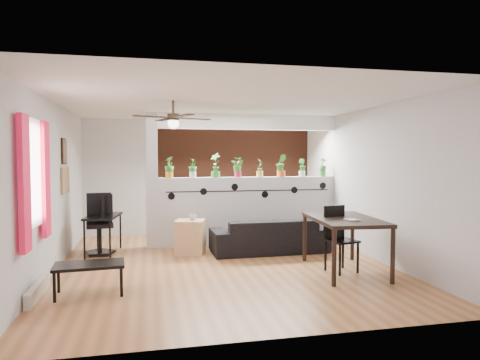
% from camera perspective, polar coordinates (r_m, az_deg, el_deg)
% --- Properties ---
extents(room_shell, '(6.30, 7.10, 2.90)m').
position_cam_1_polar(room_shell, '(6.97, -2.38, -0.62)').
color(room_shell, '#955D30').
rests_on(room_shell, ground).
extents(partition_wall, '(3.60, 0.18, 1.35)m').
position_cam_1_polar(partition_wall, '(8.65, 1.19, -4.07)').
color(partition_wall, '#BCBCC1').
rests_on(partition_wall, ground).
extents(ceiling_header, '(3.60, 0.18, 0.30)m').
position_cam_1_polar(ceiling_header, '(8.61, 1.20, 7.73)').
color(ceiling_header, white).
rests_on(ceiling_header, room_shell).
extents(pier_column, '(0.22, 0.20, 2.60)m').
position_cam_1_polar(pier_column, '(8.36, -11.65, -0.07)').
color(pier_column, '#BCBCC1').
rests_on(pier_column, ground).
extents(brick_panel, '(3.90, 0.05, 2.60)m').
position_cam_1_polar(brick_panel, '(10.03, -0.74, 0.49)').
color(brick_panel, '#A34C2F').
rests_on(brick_panel, ground).
extents(vine_decal, '(3.31, 0.01, 0.30)m').
position_cam_1_polar(vine_decal, '(8.51, 1.34, -1.44)').
color(vine_decal, black).
rests_on(vine_decal, partition_wall).
extents(window_assembly, '(0.09, 1.30, 1.55)m').
position_cam_1_polar(window_assembly, '(5.82, -25.82, 0.43)').
color(window_assembly, white).
rests_on(window_assembly, room_shell).
extents(baseboard_heater, '(0.08, 1.00, 0.18)m').
position_cam_1_polar(baseboard_heater, '(6.04, -25.36, -13.13)').
color(baseboard_heater, silver).
rests_on(baseboard_heater, ground).
extents(corkboard, '(0.03, 0.60, 0.45)m').
position_cam_1_polar(corkboard, '(7.94, -22.26, -0.03)').
color(corkboard, '#987749').
rests_on(corkboard, room_shell).
extents(framed_art, '(0.03, 0.34, 0.44)m').
position_cam_1_polar(framed_art, '(7.88, -22.41, 3.58)').
color(framed_art, '#8C7259').
rests_on(framed_art, room_shell).
extents(ceiling_fan, '(1.19, 1.19, 0.43)m').
position_cam_1_polar(ceiling_fan, '(6.59, -8.89, 7.97)').
color(ceiling_fan, black).
rests_on(ceiling_fan, room_shell).
extents(potted_plant_0, '(0.25, 0.26, 0.41)m').
position_cam_1_polar(potted_plant_0, '(8.36, -9.41, 1.78)').
color(potted_plant_0, orange).
rests_on(potted_plant_0, partition_wall).
extents(potted_plant_1, '(0.17, 0.20, 0.38)m').
position_cam_1_polar(potted_plant_1, '(8.40, -6.33, 1.70)').
color(potted_plant_1, silver).
rests_on(potted_plant_1, partition_wall).
extents(potted_plant_2, '(0.32, 0.32, 0.48)m').
position_cam_1_polar(potted_plant_2, '(8.45, -3.28, 2.07)').
color(potted_plant_2, green).
rests_on(potted_plant_2, partition_wall).
extents(potted_plant_3, '(0.25, 0.24, 0.39)m').
position_cam_1_polar(potted_plant_3, '(8.54, -0.28, 1.79)').
color(potted_plant_3, '#B21C3A').
rests_on(potted_plant_3, partition_wall).
extents(potted_plant_4, '(0.21, 0.23, 0.38)m').
position_cam_1_polar(potted_plant_4, '(8.64, 2.65, 1.77)').
color(potted_plant_4, gold).
rests_on(potted_plant_4, partition_wall).
extents(potted_plant_5, '(0.27, 0.23, 0.46)m').
position_cam_1_polar(potted_plant_5, '(8.76, 5.51, 2.04)').
color(potted_plant_5, '#D65919').
rests_on(potted_plant_5, partition_wall).
extents(potted_plant_6, '(0.23, 0.23, 0.37)m').
position_cam_1_polar(potted_plant_6, '(8.91, 8.27, 1.74)').
color(potted_plant_6, silver).
rests_on(potted_plant_6, partition_wall).
extents(potted_plant_7, '(0.22, 0.19, 0.39)m').
position_cam_1_polar(potted_plant_7, '(9.08, 10.95, 1.80)').
color(potted_plant_7, '#2E7F35').
rests_on(potted_plant_7, partition_wall).
extents(sofa, '(2.04, 0.83, 0.59)m').
position_cam_1_polar(sofa, '(7.97, 3.92, -7.43)').
color(sofa, black).
rests_on(sofa, ground).
extents(cube_shelf, '(0.60, 0.57, 0.62)m').
position_cam_1_polar(cube_shelf, '(7.82, -6.68, -7.56)').
color(cube_shelf, tan).
rests_on(cube_shelf, ground).
extents(cup, '(0.14, 0.14, 0.11)m').
position_cam_1_polar(cup, '(7.77, -6.33, -4.94)').
color(cup, gray).
rests_on(cup, cube_shelf).
extents(computer_desk, '(0.63, 1.03, 0.70)m').
position_cam_1_polar(computer_desk, '(8.13, -17.78, -4.95)').
color(computer_desk, black).
rests_on(computer_desk, ground).
extents(monitor, '(0.34, 0.12, 0.19)m').
position_cam_1_polar(monitor, '(8.26, -17.69, -3.68)').
color(monitor, black).
rests_on(monitor, computer_desk).
extents(office_chair, '(0.56, 0.56, 1.08)m').
position_cam_1_polar(office_chair, '(8.15, -18.21, -6.08)').
color(office_chair, black).
rests_on(office_chair, ground).
extents(dining_table, '(1.04, 1.58, 0.83)m').
position_cam_1_polar(dining_table, '(6.73, 13.77, -5.65)').
color(dining_table, black).
rests_on(dining_table, ground).
extents(book, '(0.19, 0.23, 0.02)m').
position_cam_1_polar(book, '(6.40, 14.15, -5.20)').
color(book, gray).
rests_on(book, dining_table).
extents(folding_chair, '(0.49, 0.49, 1.00)m').
position_cam_1_polar(folding_chair, '(6.78, 12.91, -6.84)').
color(folding_chair, black).
rests_on(folding_chair, ground).
extents(coffee_table, '(0.89, 0.54, 0.40)m').
position_cam_1_polar(coffee_table, '(5.84, -19.46, -10.85)').
color(coffee_table, black).
rests_on(coffee_table, ground).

